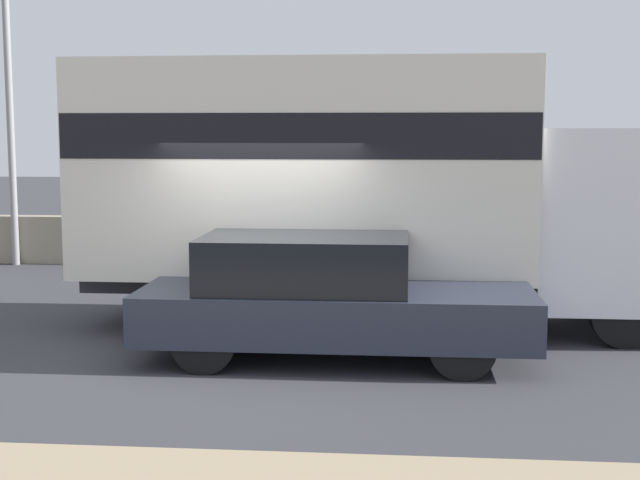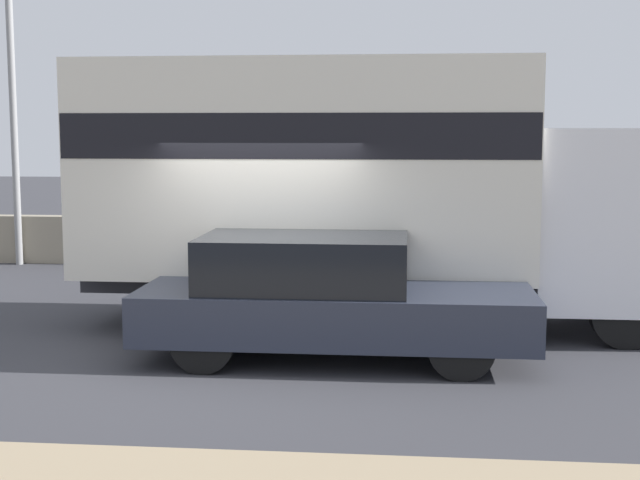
# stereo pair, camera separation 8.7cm
# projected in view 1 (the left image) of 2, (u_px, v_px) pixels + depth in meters

# --- Properties ---
(ground_plane) EXTENTS (80.00, 80.00, 0.00)m
(ground_plane) POSITION_uv_depth(u_px,v_px,m) (252.00, 359.00, 10.38)
(ground_plane) COLOR #38383D
(stone_wall_backdrop) EXTENTS (60.00, 0.35, 0.95)m
(stone_wall_backdrop) POSITION_uv_depth(u_px,v_px,m) (313.00, 242.00, 17.42)
(stone_wall_backdrop) COLOR gray
(stone_wall_backdrop) RESTS_ON ground_plane
(street_lamp) EXTENTS (0.56, 0.28, 6.53)m
(street_lamp) POSITION_uv_depth(u_px,v_px,m) (8.00, 71.00, 17.24)
(street_lamp) COLOR gray
(street_lamp) RESTS_ON ground_plane
(box_truck) EXTENTS (8.07, 2.41, 3.55)m
(box_truck) POSITION_uv_depth(u_px,v_px,m) (360.00, 178.00, 11.94)
(box_truck) COLOR silver
(box_truck) RESTS_ON ground_plane
(car_hatchback) EXTENTS (4.53, 1.78, 1.45)m
(car_hatchback) POSITION_uv_depth(u_px,v_px,m) (327.00, 297.00, 10.34)
(car_hatchback) COLOR #282D3D
(car_hatchback) RESTS_ON ground_plane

